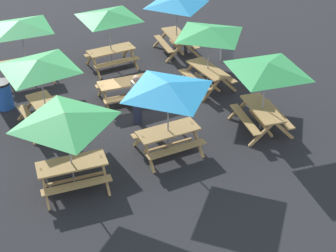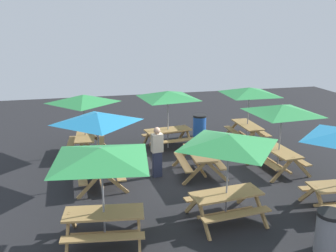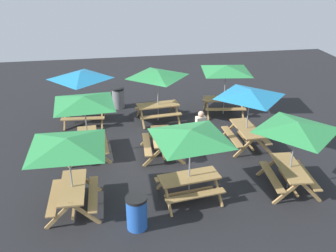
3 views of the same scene
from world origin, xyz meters
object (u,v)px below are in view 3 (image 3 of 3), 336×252
picnic_table_7 (68,149)px  trash_bin_blue (137,212)px  picnic_table_5 (81,79)px  picnic_table_4 (296,131)px  trash_bin_gray (118,98)px  picnic_table_2 (162,141)px  picnic_table_6 (84,105)px  picnic_table_0 (250,97)px  picnic_table_3 (158,77)px  picnic_table_8 (226,72)px  picnic_table_1 (190,140)px  person_standing (200,131)px

picnic_table_7 → trash_bin_blue: size_ratio=2.89×
picnic_table_5 → picnic_table_4: bearing=-38.8°
trash_bin_blue → trash_bin_gray: bearing=-179.4°
trash_bin_gray → picnic_table_2: bearing=15.7°
picnic_table_6 → trash_bin_gray: 4.85m
picnic_table_0 → trash_bin_gray: 6.76m
picnic_table_0 → picnic_table_3: 4.14m
picnic_table_2 → trash_bin_blue: size_ratio=1.90×
picnic_table_2 → picnic_table_4: 4.76m
trash_bin_gray → picnic_table_5: bearing=-44.9°
picnic_table_8 → trash_bin_gray: 5.18m
picnic_table_4 → picnic_table_6: same height
picnic_table_1 → picnic_table_8: bearing=56.1°
picnic_table_4 → picnic_table_3: bearing=-145.8°
picnic_table_3 → trash_bin_blue: 7.20m
picnic_table_5 → picnic_table_7: same height
picnic_table_6 → picnic_table_1: bearing=39.9°
picnic_table_2 → picnic_table_1: bearing=10.9°
person_standing → trash_bin_blue: bearing=-133.6°
picnic_table_2 → person_standing: size_ratio=1.12×
picnic_table_2 → picnic_table_8: size_ratio=0.66×
picnic_table_5 → trash_bin_blue: picnic_table_5 is taller
picnic_table_1 → picnic_table_6: (-3.17, -3.05, 0.00)m
picnic_table_6 → trash_bin_gray: bearing=159.8°
picnic_table_7 → trash_bin_gray: (-7.57, 1.62, -1.49)m
picnic_table_0 → picnic_table_3: (-2.90, -2.96, 0.00)m
picnic_table_0 → picnic_table_8: bearing=176.5°
picnic_table_5 → person_standing: bearing=-34.0°
trash_bin_gray → picnic_table_7: bearing=-12.1°
picnic_table_7 → trash_bin_blue: bearing=57.6°
picnic_table_8 → trash_bin_gray: picnic_table_8 is taller
picnic_table_6 → person_standing: picnic_table_6 is taller
picnic_table_6 → picnic_table_7: (3.14, -0.33, 0.00)m
picnic_table_7 → picnic_table_8: (-6.01, 6.33, 0.00)m
picnic_table_7 → trash_bin_blue: picnic_table_7 is taller
picnic_table_3 → trash_bin_gray: 2.87m
picnic_table_4 → picnic_table_5: same height
picnic_table_4 → person_standing: 3.63m
picnic_table_5 → trash_bin_gray: size_ratio=2.38×
trash_bin_gray → picnic_table_0: bearing=44.4°
picnic_table_7 → person_standing: 5.24m
picnic_table_1 → picnic_table_8: 6.73m
picnic_table_6 → trash_bin_gray: picnic_table_6 is taller
picnic_table_2 → picnic_table_8: bearing=137.1°
picnic_table_3 → picnic_table_6: size_ratio=0.83×
picnic_table_8 → person_standing: (3.37, -1.95, -1.10)m
picnic_table_8 → trash_bin_blue: picnic_table_8 is taller
picnic_table_3 → person_standing: (3.12, 1.12, -1.10)m
trash_bin_blue → person_standing: size_ratio=0.59×
picnic_table_3 → person_standing: size_ratio=1.40×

